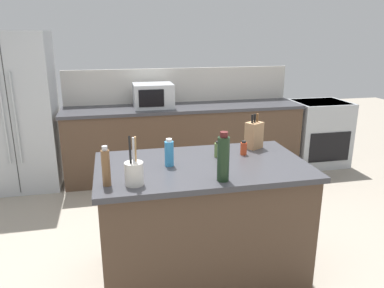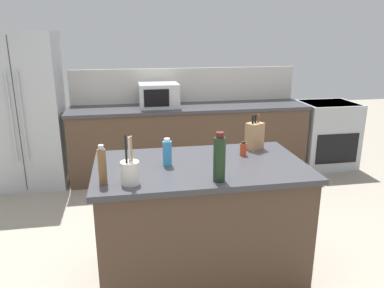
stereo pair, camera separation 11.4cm
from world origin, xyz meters
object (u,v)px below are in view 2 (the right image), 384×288
at_px(wine_bottle, 219,158).
at_px(pepper_grinder, 102,166).
at_px(microwave, 159,95).
at_px(knife_block, 255,136).
at_px(spice_jar_paprika, 243,149).
at_px(dish_soap_bottle, 167,153).
at_px(utensil_crock, 130,172).
at_px(range_oven, 326,134).
at_px(refrigerator, 25,111).
at_px(spice_jar_oregano, 217,150).

xyz_separation_m(wine_bottle, pepper_grinder, (-0.74, 0.08, -0.03)).
xyz_separation_m(microwave, knife_block, (0.61, -1.91, -0.04)).
xyz_separation_m(spice_jar_paprika, dish_soap_bottle, (-0.61, -0.12, 0.04)).
bearing_deg(utensil_crock, microwave, 80.51).
bearing_deg(knife_block, range_oven, 17.33).
relative_size(microwave, utensil_crock, 1.55).
xyz_separation_m(refrigerator, pepper_grinder, (1.05, -2.51, 0.12)).
bearing_deg(spice_jar_paprika, microwave, 102.90).
bearing_deg(pepper_grinder, wine_bottle, -6.15).
height_order(utensil_crock, wine_bottle, wine_bottle).
bearing_deg(microwave, range_oven, -0.00).
distance_m(wine_bottle, spice_jar_oregano, 0.49).
bearing_deg(wine_bottle, range_oven, 48.75).
bearing_deg(microwave, refrigerator, 178.21).
relative_size(microwave, spice_jar_oregano, 4.00).
distance_m(microwave, utensil_crock, 2.52).
height_order(microwave, spice_jar_paprika, microwave).
bearing_deg(utensil_crock, spice_jar_paprika, 25.61).
distance_m(knife_block, spice_jar_oregano, 0.39).
bearing_deg(pepper_grinder, spice_jar_paprika, 20.65).
distance_m(utensil_crock, spice_jar_paprika, 0.98).
distance_m(refrigerator, spice_jar_oregano, 2.84).
relative_size(range_oven, dish_soap_bottle, 4.50).
xyz_separation_m(refrigerator, spice_jar_oregano, (1.90, -2.12, 0.06)).
height_order(microwave, knife_block, microwave).
height_order(spice_jar_paprika, spice_jar_oregano, spice_jar_oregano).
relative_size(wine_bottle, pepper_grinder, 1.26).
height_order(knife_block, spice_jar_oregano, knife_block).
distance_m(utensil_crock, pepper_grinder, 0.18).
distance_m(knife_block, pepper_grinder, 1.32).
distance_m(knife_block, spice_jar_paprika, 0.21).
height_order(microwave, utensil_crock, utensil_crock).
relative_size(utensil_crock, pepper_grinder, 1.22).
relative_size(refrigerator, spice_jar_oregano, 15.13).
bearing_deg(dish_soap_bottle, range_oven, 40.87).
bearing_deg(dish_soap_bottle, knife_block, 19.88).
height_order(knife_block, pepper_grinder, knife_block).
xyz_separation_m(utensil_crock, dish_soap_bottle, (0.27, 0.30, 0.01)).
bearing_deg(knife_block, spice_jar_oregano, 173.81).
bearing_deg(pepper_grinder, knife_block, 24.52).
height_order(wine_bottle, spice_jar_oregano, wine_bottle).
xyz_separation_m(range_oven, pepper_grinder, (-2.97, -2.46, 0.60)).
bearing_deg(spice_jar_oregano, dish_soap_bottle, -163.67).
xyz_separation_m(microwave, pepper_grinder, (-0.59, -2.46, -0.03)).
bearing_deg(dish_soap_bottle, microwave, 86.26).
bearing_deg(spice_jar_oregano, knife_block, 23.72).
distance_m(range_oven, wine_bottle, 3.43).
relative_size(refrigerator, spice_jar_paprika, 16.61).
xyz_separation_m(microwave, dish_soap_bottle, (-0.14, -2.18, -0.06)).
distance_m(refrigerator, dish_soap_bottle, 2.69).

